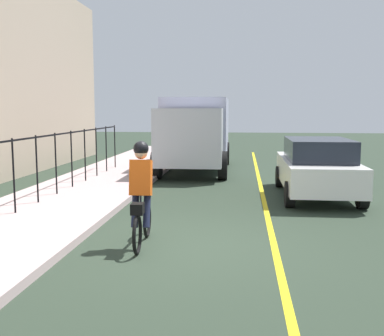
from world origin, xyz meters
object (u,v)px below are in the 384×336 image
object	(u,v)px
patrol_sedan	(317,167)
traffic_cone_near	(145,184)
cyclist_lead	(141,195)
box_truck_background	(196,130)

from	to	relation	value
patrol_sedan	traffic_cone_near	bearing A→B (deg)	91.62
patrol_sedan	traffic_cone_near	size ratio (longest dim) A/B	7.66
cyclist_lead	traffic_cone_near	world-z (taller)	cyclist_lead
traffic_cone_near	cyclist_lead	bearing A→B (deg)	-168.97
patrol_sedan	traffic_cone_near	distance (m)	4.68
traffic_cone_near	patrol_sedan	bearing A→B (deg)	-88.13
box_truck_background	traffic_cone_near	world-z (taller)	box_truck_background
cyclist_lead	patrol_sedan	bearing A→B (deg)	-38.93
patrol_sedan	box_truck_background	distance (m)	6.60
box_truck_background	traffic_cone_near	xyz separation A→B (m)	(-5.51, 0.85, -1.26)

